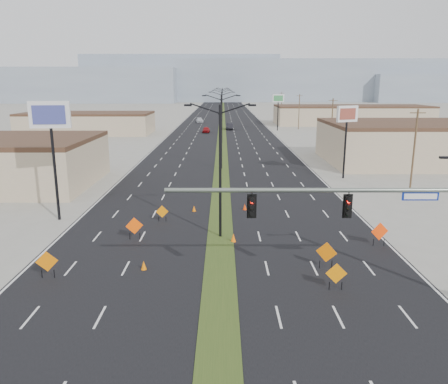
{
  "coord_description": "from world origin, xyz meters",
  "views": [
    {
      "loc": [
        0.19,
        -19.79,
        11.38
      ],
      "look_at": [
        0.29,
        13.39,
        3.2
      ],
      "focal_mm": 35.0,
      "sensor_mm": 36.0,
      "label": 1
    }
  ],
  "objects_px": {
    "cone_1": "(233,238)",
    "cone_3": "(194,208)",
    "construction_sign_4": "(336,274)",
    "streetlight_3": "(222,108)",
    "streetlight_5": "(222,101)",
    "streetlight_4": "(222,104)",
    "construction_sign_2": "(162,212)",
    "streetlight_1": "(221,130)",
    "pole_sign_east_far": "(278,101)",
    "streetlight_2": "(222,115)",
    "pole_sign_east_near": "(347,120)",
    "construction_sign_0": "(47,262)",
    "car_mid": "(230,126)",
    "car_left": "(206,130)",
    "car_far": "(200,120)",
    "signal_mast": "(383,215)",
    "streetlight_0": "(220,167)",
    "pole_sign_west": "(50,124)",
    "cone_0": "(144,265)",
    "cone_2": "(245,207)",
    "construction_sign_3": "(326,253)",
    "construction_sign_5": "(380,232)",
    "streetlight_6": "(222,98)",
    "construction_sign_1": "(134,227)"
  },
  "relations": [
    {
      "from": "streetlight_0",
      "to": "pole_sign_west",
      "type": "bearing_deg",
      "value": 162.4
    },
    {
      "from": "car_mid",
      "to": "car_far",
      "type": "relative_size",
      "value": 1.02
    },
    {
      "from": "construction_sign_2",
      "to": "streetlight_3",
      "type": "bearing_deg",
      "value": 81.67
    },
    {
      "from": "streetlight_2",
      "to": "pole_sign_east_near",
      "type": "bearing_deg",
      "value": -66.06
    },
    {
      "from": "signal_mast",
      "to": "streetlight_0",
      "type": "xyz_separation_m",
      "value": [
        -8.56,
        10.0,
        0.63
      ]
    },
    {
      "from": "construction_sign_4",
      "to": "cone_0",
      "type": "xyz_separation_m",
      "value": [
        -11.41,
        2.83,
        -0.66
      ]
    },
    {
      "from": "streetlight_4",
      "to": "construction_sign_5",
      "type": "relative_size",
      "value": 5.65
    },
    {
      "from": "streetlight_6",
      "to": "construction_sign_2",
      "type": "bearing_deg",
      "value": -91.74
    },
    {
      "from": "construction_sign_3",
      "to": "cone_0",
      "type": "relative_size",
      "value": 2.95
    },
    {
      "from": "streetlight_0",
      "to": "streetlight_1",
      "type": "bearing_deg",
      "value": 90.0
    },
    {
      "from": "construction_sign_2",
      "to": "streetlight_1",
      "type": "bearing_deg",
      "value": 73.59
    },
    {
      "from": "streetlight_1",
      "to": "car_mid",
      "type": "height_order",
      "value": "streetlight_1"
    },
    {
      "from": "pole_sign_east_near",
      "to": "pole_sign_west",
      "type": "bearing_deg",
      "value": -172.8
    },
    {
      "from": "signal_mast",
      "to": "streetlight_5",
      "type": "distance_m",
      "value": 150.25
    },
    {
      "from": "streetlight_4",
      "to": "cone_1",
      "type": "bearing_deg",
      "value": -89.51
    },
    {
      "from": "cone_3",
      "to": "pole_sign_east_far",
      "type": "relative_size",
      "value": 0.06
    },
    {
      "from": "streetlight_5",
      "to": "cone_3",
      "type": "relative_size",
      "value": 17.56
    },
    {
      "from": "pole_sign_east_far",
      "to": "car_far",
      "type": "bearing_deg",
      "value": 125.36
    },
    {
      "from": "streetlight_6",
      "to": "cone_1",
      "type": "height_order",
      "value": "streetlight_6"
    },
    {
      "from": "car_left",
      "to": "signal_mast",
      "type": "bearing_deg",
      "value": -79.87
    },
    {
      "from": "streetlight_4",
      "to": "cone_2",
      "type": "xyz_separation_m",
      "value": [
        2.25,
        -104.63,
        -5.12
      ]
    },
    {
      "from": "streetlight_3",
      "to": "streetlight_5",
      "type": "height_order",
      "value": "same"
    },
    {
      "from": "streetlight_4",
      "to": "pole_sign_east_near",
      "type": "relative_size",
      "value": 1.12
    },
    {
      "from": "construction_sign_0",
      "to": "car_mid",
      "type": "bearing_deg",
      "value": 67.81
    },
    {
      "from": "streetlight_0",
      "to": "construction_sign_0",
      "type": "bearing_deg",
      "value": -144.68
    },
    {
      "from": "streetlight_4",
      "to": "construction_sign_2",
      "type": "height_order",
      "value": "streetlight_4"
    },
    {
      "from": "signal_mast",
      "to": "construction_sign_0",
      "type": "bearing_deg",
      "value": 172.05
    },
    {
      "from": "car_far",
      "to": "cone_0",
      "type": "xyz_separation_m",
      "value": [
        2.16,
        -110.4,
        -0.4
      ]
    },
    {
      "from": "cone_1",
      "to": "cone_2",
      "type": "relative_size",
      "value": 1.09
    },
    {
      "from": "construction_sign_3",
      "to": "cone_0",
      "type": "distance_m",
      "value": 11.57
    },
    {
      "from": "streetlight_2",
      "to": "car_left",
      "type": "bearing_deg",
      "value": 101.5
    },
    {
      "from": "construction_sign_3",
      "to": "construction_sign_5",
      "type": "distance_m",
      "value": 6.22
    },
    {
      "from": "streetlight_2",
      "to": "construction_sign_0",
      "type": "height_order",
      "value": "streetlight_2"
    },
    {
      "from": "streetlight_4",
      "to": "construction_sign_4",
      "type": "height_order",
      "value": "streetlight_4"
    },
    {
      "from": "streetlight_3",
      "to": "car_left",
      "type": "distance_m",
      "value": 10.91
    },
    {
      "from": "cone_1",
      "to": "cone_3",
      "type": "distance_m",
      "value": 8.76
    },
    {
      "from": "car_far",
      "to": "cone_0",
      "type": "bearing_deg",
      "value": -96.75
    },
    {
      "from": "streetlight_0",
      "to": "streetlight_1",
      "type": "xyz_separation_m",
      "value": [
        0.0,
        28.0,
        0.0
      ]
    },
    {
      "from": "cone_1",
      "to": "cone_3",
      "type": "relative_size",
      "value": 1.13
    },
    {
      "from": "cone_2",
      "to": "car_far",
      "type": "bearing_deg",
      "value": 95.43
    },
    {
      "from": "construction_sign_2",
      "to": "pole_sign_east_far",
      "type": "height_order",
      "value": "pole_sign_east_far"
    },
    {
      "from": "streetlight_4",
      "to": "streetlight_2",
      "type": "bearing_deg",
      "value": -90.0
    },
    {
      "from": "streetlight_2",
      "to": "car_mid",
      "type": "relative_size",
      "value": 2.03
    },
    {
      "from": "car_far",
      "to": "construction_sign_0",
      "type": "xyz_separation_m",
      "value": [
        -3.42,
        -111.58,
        0.31
      ]
    },
    {
      "from": "construction_sign_0",
      "to": "streetlight_6",
      "type": "bearing_deg",
      "value": 72.27
    },
    {
      "from": "streetlight_4",
      "to": "construction_sign_1",
      "type": "xyz_separation_m",
      "value": [
        -6.46,
        -112.6,
        -4.4
      ]
    },
    {
      "from": "construction_sign_4",
      "to": "streetlight_3",
      "type": "bearing_deg",
      "value": 95.51
    },
    {
      "from": "car_left",
      "to": "construction_sign_0",
      "type": "xyz_separation_m",
      "value": [
        -6.52,
        -82.31,
        0.31
      ]
    },
    {
      "from": "signal_mast",
      "to": "streetlight_2",
      "type": "relative_size",
      "value": 1.63
    },
    {
      "from": "signal_mast",
      "to": "car_far",
      "type": "relative_size",
      "value": 3.36
    }
  ]
}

